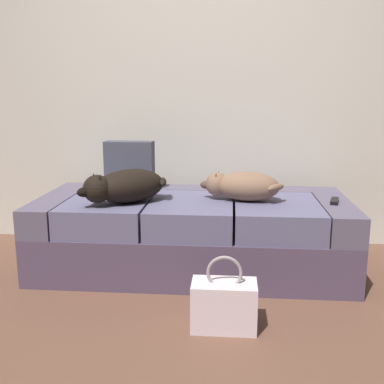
{
  "coord_description": "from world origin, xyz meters",
  "views": [
    {
      "loc": [
        0.24,
        -1.85,
        1.15
      ],
      "look_at": [
        0.0,
        1.01,
        0.53
      ],
      "focal_mm": 43.12,
      "sensor_mm": 36.0,
      "label": 1
    }
  ],
  "objects_px": {
    "dog_dark": "(125,186)",
    "handbag": "(224,304)",
    "dog_tan": "(242,186)",
    "tv_remote": "(334,201)",
    "throw_pillow": "(130,165)",
    "couch": "(193,233)"
  },
  "relations": [
    {
      "from": "couch",
      "to": "throw_pillow",
      "type": "height_order",
      "value": "throw_pillow"
    },
    {
      "from": "couch",
      "to": "tv_remote",
      "type": "distance_m",
      "value": 0.93
    },
    {
      "from": "couch",
      "to": "handbag",
      "type": "relative_size",
      "value": 5.31
    },
    {
      "from": "dog_tan",
      "to": "dog_dark",
      "type": "bearing_deg",
      "value": -169.6
    },
    {
      "from": "dog_dark",
      "to": "handbag",
      "type": "bearing_deg",
      "value": -44.98
    },
    {
      "from": "dog_tan",
      "to": "tv_remote",
      "type": "xyz_separation_m",
      "value": [
        0.57,
        -0.02,
        -0.08
      ]
    },
    {
      "from": "dog_dark",
      "to": "handbag",
      "type": "xyz_separation_m",
      "value": [
        0.63,
        -0.63,
        -0.46
      ]
    },
    {
      "from": "handbag",
      "to": "dog_dark",
      "type": "bearing_deg",
      "value": 135.02
    },
    {
      "from": "dog_dark",
      "to": "tv_remote",
      "type": "relative_size",
      "value": 3.63
    },
    {
      "from": "throw_pillow",
      "to": "dog_tan",
      "type": "bearing_deg",
      "value": -19.93
    },
    {
      "from": "tv_remote",
      "to": "dog_dark",
      "type": "bearing_deg",
      "value": -159.69
    },
    {
      "from": "couch",
      "to": "tv_remote",
      "type": "relative_size",
      "value": 13.38
    },
    {
      "from": "handbag",
      "to": "couch",
      "type": "bearing_deg",
      "value": 105.49
    },
    {
      "from": "tv_remote",
      "to": "throw_pillow",
      "type": "height_order",
      "value": "throw_pillow"
    },
    {
      "from": "couch",
      "to": "handbag",
      "type": "height_order",
      "value": "couch"
    },
    {
      "from": "dog_tan",
      "to": "throw_pillow",
      "type": "height_order",
      "value": "throw_pillow"
    },
    {
      "from": "throw_pillow",
      "to": "handbag",
      "type": "relative_size",
      "value": 0.9
    },
    {
      "from": "dog_dark",
      "to": "couch",
      "type": "bearing_deg",
      "value": 23.11
    },
    {
      "from": "dog_tan",
      "to": "tv_remote",
      "type": "bearing_deg",
      "value": -1.79
    },
    {
      "from": "couch",
      "to": "throw_pillow",
      "type": "distance_m",
      "value": 0.67
    },
    {
      "from": "couch",
      "to": "dog_tan",
      "type": "distance_m",
      "value": 0.46
    },
    {
      "from": "dog_dark",
      "to": "dog_tan",
      "type": "height_order",
      "value": "dog_dark"
    }
  ]
}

